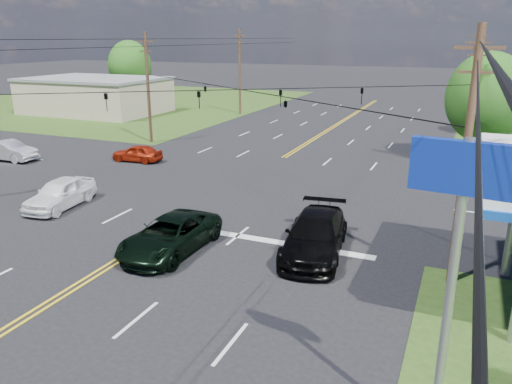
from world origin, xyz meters
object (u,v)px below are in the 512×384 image
at_px(retail_nw, 96,96).
at_px(suv_black, 315,235).
at_px(pole_left_far, 240,71).
at_px(pole_right_far, 474,77).
at_px(pickup_dkgreen, 170,235).
at_px(pole_ne, 471,101).
at_px(pickup_white, 60,193).
at_px(pole_se, 465,158).
at_px(pole_nw, 148,87).
at_px(sedan_silver, 8,150).
at_px(tree_right_a, 487,98).
at_px(tree_far_l, 130,66).
at_px(polesign_se, 460,218).

relative_size(retail_nw, suv_black, 2.69).
xyz_separation_m(pole_left_far, pole_right_far, (26.00, 0.00, 0.00)).
xyz_separation_m(pickup_dkgreen, suv_black, (5.89, 2.27, 0.09)).
height_order(pole_ne, pickup_white, pole_ne).
relative_size(pole_right_far, suv_black, 1.68).
bearing_deg(pole_se, pole_nw, 145.30).
relative_size(pole_se, sedan_silver, 2.03).
xyz_separation_m(tree_right_a, suv_black, (-6.57, -20.50, -4.01)).
xyz_separation_m(pole_se, tree_far_l, (-45.00, 41.00, 0.28)).
distance_m(pole_left_far, tree_right_a, 31.39).
height_order(pole_nw, sedan_silver, pole_nw).
relative_size(pole_left_far, pole_right_far, 1.00).
relative_size(pole_nw, suv_black, 1.60).
relative_size(pole_nw, pole_ne, 1.00).
distance_m(pole_ne, pickup_white, 26.80).
bearing_deg(tree_far_l, tree_right_a, -23.50).
relative_size(pole_left_far, suv_black, 1.68).
relative_size(pole_right_far, pickup_white, 2.11).
bearing_deg(pole_right_far, suv_black, -98.67).
bearing_deg(pole_right_far, sedan_silver, -137.92).
relative_size(tree_far_l, pickup_dkgreen, 1.57).
height_order(tree_right_a, pickup_dkgreen, tree_right_a).
height_order(pole_ne, tree_right_a, pole_ne).
relative_size(tree_right_a, polesign_se, 1.13).
distance_m(pole_se, pickup_dkgreen, 12.31).
distance_m(retail_nw, pole_right_far, 43.53).
bearing_deg(retail_nw, pole_nw, -37.41).
distance_m(pole_right_far, tree_far_l, 45.18).
xyz_separation_m(pole_nw, pole_ne, (26.00, 0.00, 0.00)).
height_order(pole_left_far, pickup_dkgreen, pole_left_far).
xyz_separation_m(tree_right_a, polesign_se, (-1.00, -29.74, 0.72)).
bearing_deg(retail_nw, pole_ne, -16.82).
bearing_deg(pole_left_far, tree_right_a, -30.65).
xyz_separation_m(retail_nw, pole_nw, (17.00, -13.00, 2.92)).
relative_size(tree_far_l, suv_black, 1.47).
xyz_separation_m(pickup_dkgreen, sedan_silver, (-20.66, 9.77, -0.00)).
height_order(pole_left_far, sedan_silver, pole_left_far).
bearing_deg(sedan_silver, tree_far_l, 20.02).
bearing_deg(pole_right_far, retail_nw, -172.06).
relative_size(tree_far_l, pickup_white, 1.84).
xyz_separation_m(pole_nw, tree_far_l, (-19.00, 23.00, 0.28)).
relative_size(suv_black, polesign_se, 0.82).
height_order(tree_far_l, polesign_se, tree_far_l).
bearing_deg(tree_right_a, pickup_white, -136.82).
bearing_deg(pole_nw, retail_nw, 142.59).
xyz_separation_m(pickup_dkgreen, pickup_white, (-8.85, 2.77, 0.04)).
bearing_deg(polesign_se, pickup_white, 154.39).
xyz_separation_m(pole_left_far, polesign_se, (26.00, -45.74, 0.43)).
relative_size(pole_ne, sedan_silver, 2.03).
relative_size(pole_right_far, pickup_dkgreen, 1.80).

